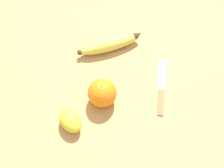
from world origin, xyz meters
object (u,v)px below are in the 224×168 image
(banana, at_px, (110,44))
(paring_knife, at_px, (162,88))
(orange, at_px, (102,93))
(lemon, at_px, (70,121))

(banana, relative_size, paring_knife, 1.04)
(orange, relative_size, paring_knife, 0.42)
(lemon, bearing_deg, orange, 140.53)
(banana, bearing_deg, orange, -115.89)
(banana, distance_m, orange, 0.18)
(orange, height_order, lemon, orange)
(orange, bearing_deg, lemon, -39.47)
(banana, xyz_separation_m, orange, (0.18, 0.01, 0.02))
(lemon, relative_size, paring_knife, 0.46)
(banana, distance_m, paring_knife, 0.21)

